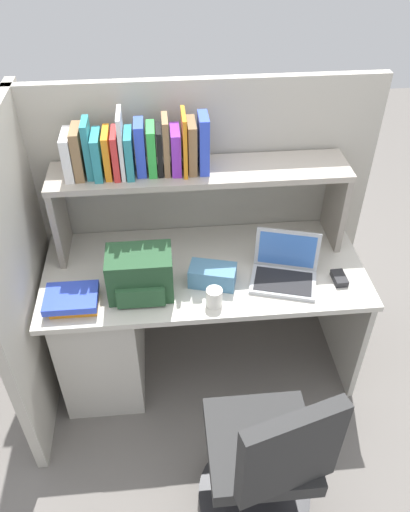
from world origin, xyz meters
TOP-DOWN VIEW (x-y plane):
  - ground_plane at (0.00, 0.00)m, footprint 8.00×8.00m
  - desk at (-0.39, 0.00)m, footprint 1.60×0.70m
  - cubicle_partition_rear at (0.00, 0.38)m, footprint 1.84×0.05m
  - cubicle_partition_left at (-0.85, -0.05)m, footprint 0.05×1.06m
  - overhead_hutch at (0.00, 0.20)m, footprint 1.44×0.28m
  - reference_books_on_shelf at (-0.29, 0.20)m, footprint 0.66×0.18m
  - laptop at (0.38, -0.11)m, footprint 0.37×0.33m
  - backpack at (-0.31, -0.14)m, footprint 0.30×0.23m
  - computer_mouse at (0.64, -0.15)m, footprint 0.06×0.11m
  - paper_cup at (0.02, -0.26)m, footprint 0.08×0.08m
  - tissue_box at (0.03, -0.11)m, footprint 0.24×0.17m
  - desk_book_stack at (-0.62, -0.20)m, footprint 0.24×0.19m
  - office_chair at (0.17, -0.87)m, footprint 0.52×0.54m

SIDE VIEW (x-z plane):
  - ground_plane at x=0.00m, z-range 0.00..0.00m
  - office_chair at x=0.17m, z-range -0.07..0.86m
  - desk at x=-0.39m, z-range 0.04..0.77m
  - computer_mouse at x=0.64m, z-range 0.73..0.76m
  - desk_book_stack at x=-0.62m, z-range 0.73..0.80m
  - paper_cup at x=0.02m, z-range 0.73..0.82m
  - cubicle_partition_rear at x=0.00m, z-range 0.00..1.55m
  - cubicle_partition_left at x=-0.85m, z-range 0.00..1.55m
  - tissue_box at x=0.03m, z-range 0.73..0.83m
  - laptop at x=0.38m, z-range 0.67..0.89m
  - backpack at x=-0.31m, z-range 0.73..0.95m
  - overhead_hutch at x=0.00m, z-range 0.86..1.31m
  - reference_books_on_shelf at x=-0.29m, z-range 1.15..1.45m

